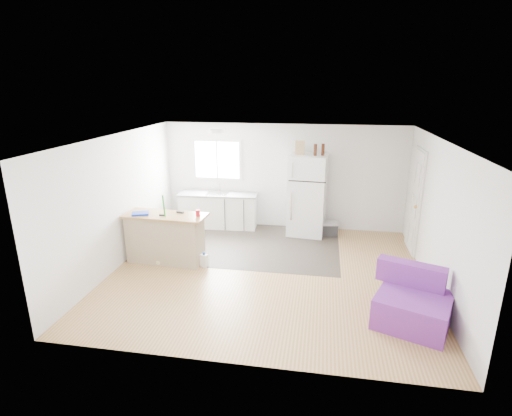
{
  "coord_description": "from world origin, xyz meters",
  "views": [
    {
      "loc": [
        0.89,
        -6.45,
        3.24
      ],
      "look_at": [
        -0.33,
        0.7,
        0.98
      ],
      "focal_mm": 28.0,
      "sensor_mm": 36.0,
      "label": 1
    }
  ],
  "objects_px": {
    "cooler": "(328,228)",
    "cleaner_jug": "(204,260)",
    "peninsula": "(165,238)",
    "refrigerator": "(307,195)",
    "purple_seat": "(412,304)",
    "kitchen_cabinets": "(218,210)",
    "bottle_left": "(315,150)",
    "mop": "(161,253)",
    "blue_tray": "(140,213)",
    "bottle_right": "(323,150)",
    "cardboard_box": "(300,148)",
    "red_cup": "(198,213)"
  },
  "relations": [
    {
      "from": "cooler",
      "to": "bottle_left",
      "type": "distance_m",
      "value": 1.79
    },
    {
      "from": "cardboard_box",
      "to": "peninsula",
      "type": "bearing_deg",
      "value": -140.52
    },
    {
      "from": "cooler",
      "to": "mop",
      "type": "relative_size",
      "value": 0.33
    },
    {
      "from": "peninsula",
      "to": "cooler",
      "type": "relative_size",
      "value": 3.44
    },
    {
      "from": "cleaner_jug",
      "to": "cardboard_box",
      "type": "distance_m",
      "value": 3.16
    },
    {
      "from": "refrigerator",
      "to": "purple_seat",
      "type": "bearing_deg",
      "value": -58.42
    },
    {
      "from": "cooler",
      "to": "red_cup",
      "type": "xyz_separation_m",
      "value": [
        -2.39,
        -1.89,
        0.84
      ]
    },
    {
      "from": "cooler",
      "to": "cleaner_jug",
      "type": "xyz_separation_m",
      "value": [
        -2.26,
        -2.02,
        -0.04
      ]
    },
    {
      "from": "kitchen_cabinets",
      "to": "bottle_left",
      "type": "xyz_separation_m",
      "value": [
        2.2,
        -0.19,
        1.5
      ]
    },
    {
      "from": "refrigerator",
      "to": "cardboard_box",
      "type": "bearing_deg",
      "value": -169.54
    },
    {
      "from": "refrigerator",
      "to": "red_cup",
      "type": "bearing_deg",
      "value": -129.04
    },
    {
      "from": "cleaner_jug",
      "to": "red_cup",
      "type": "distance_m",
      "value": 0.89
    },
    {
      "from": "blue_tray",
      "to": "cardboard_box",
      "type": "bearing_deg",
      "value": 35.94
    },
    {
      "from": "cooler",
      "to": "mop",
      "type": "distance_m",
      "value": 3.7
    },
    {
      "from": "blue_tray",
      "to": "cooler",
      "type": "bearing_deg",
      "value": 29.72
    },
    {
      "from": "kitchen_cabinets",
      "to": "mop",
      "type": "xyz_separation_m",
      "value": [
        -0.52,
        -2.2,
        -0.18
      ]
    },
    {
      "from": "cardboard_box",
      "to": "kitchen_cabinets",
      "type": "bearing_deg",
      "value": 176.29
    },
    {
      "from": "purple_seat",
      "to": "cardboard_box",
      "type": "distance_m",
      "value": 4.12
    },
    {
      "from": "kitchen_cabinets",
      "to": "bottle_left",
      "type": "distance_m",
      "value": 2.67
    },
    {
      "from": "cleaner_jug",
      "to": "bottle_left",
      "type": "distance_m",
      "value": 3.28
    },
    {
      "from": "cooler",
      "to": "cleaner_jug",
      "type": "relative_size",
      "value": 1.58
    },
    {
      "from": "peninsula",
      "to": "refrigerator",
      "type": "distance_m",
      "value": 3.24
    },
    {
      "from": "purple_seat",
      "to": "blue_tray",
      "type": "relative_size",
      "value": 4.04
    },
    {
      "from": "peninsula",
      "to": "cooler",
      "type": "distance_m",
      "value": 3.6
    },
    {
      "from": "mop",
      "to": "red_cup",
      "type": "bearing_deg",
      "value": -0.38
    },
    {
      "from": "red_cup",
      "to": "mop",
      "type": "bearing_deg",
      "value": -167.21
    },
    {
      "from": "peninsula",
      "to": "cardboard_box",
      "type": "relative_size",
      "value": 5.2
    },
    {
      "from": "cooler",
      "to": "blue_tray",
      "type": "distance_m",
      "value": 4.07
    },
    {
      "from": "purple_seat",
      "to": "mop",
      "type": "xyz_separation_m",
      "value": [
        -4.23,
        1.21,
        -0.05
      ]
    },
    {
      "from": "peninsula",
      "to": "cleaner_jug",
      "type": "distance_m",
      "value": 0.86
    },
    {
      "from": "kitchen_cabinets",
      "to": "cooler",
      "type": "height_order",
      "value": "kitchen_cabinets"
    },
    {
      "from": "mop",
      "to": "peninsula",
      "type": "bearing_deg",
      "value": 61.28
    },
    {
      "from": "cooler",
      "to": "peninsula",
      "type": "bearing_deg",
      "value": -157.05
    },
    {
      "from": "purple_seat",
      "to": "refrigerator",
      "type": "bearing_deg",
      "value": 138.2
    },
    {
      "from": "mop",
      "to": "blue_tray",
      "type": "bearing_deg",
      "value": 156.07
    },
    {
      "from": "kitchen_cabinets",
      "to": "cardboard_box",
      "type": "bearing_deg",
      "value": -6.96
    },
    {
      "from": "cleaner_jug",
      "to": "mop",
      "type": "xyz_separation_m",
      "value": [
        -0.82,
        -0.03,
        0.11
      ]
    },
    {
      "from": "blue_tray",
      "to": "cardboard_box",
      "type": "height_order",
      "value": "cardboard_box"
    },
    {
      "from": "purple_seat",
      "to": "mop",
      "type": "bearing_deg",
      "value": -174.18
    },
    {
      "from": "cooler",
      "to": "bottle_left",
      "type": "bearing_deg",
      "value": 176.71
    },
    {
      "from": "refrigerator",
      "to": "bottle_right",
      "type": "xyz_separation_m",
      "value": [
        0.29,
        -0.03,
        1.02
      ]
    },
    {
      "from": "purple_seat",
      "to": "cleaner_jug",
      "type": "height_order",
      "value": "purple_seat"
    },
    {
      "from": "kitchen_cabinets",
      "to": "red_cup",
      "type": "relative_size",
      "value": 15.45
    },
    {
      "from": "peninsula",
      "to": "cleaner_jug",
      "type": "height_order",
      "value": "peninsula"
    },
    {
      "from": "purple_seat",
      "to": "bottle_left",
      "type": "relative_size",
      "value": 4.85
    },
    {
      "from": "refrigerator",
      "to": "bottle_left",
      "type": "bearing_deg",
      "value": -28.12
    },
    {
      "from": "purple_seat",
      "to": "bottle_right",
      "type": "relative_size",
      "value": 4.85
    },
    {
      "from": "kitchen_cabinets",
      "to": "purple_seat",
      "type": "distance_m",
      "value": 5.04
    },
    {
      "from": "purple_seat",
      "to": "bottle_left",
      "type": "height_order",
      "value": "bottle_left"
    },
    {
      "from": "cardboard_box",
      "to": "bottle_left",
      "type": "relative_size",
      "value": 1.2
    }
  ]
}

